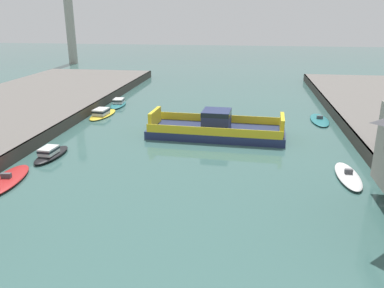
% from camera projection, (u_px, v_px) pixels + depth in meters
% --- Properties ---
extents(chain_ferry, '(19.08, 8.06, 3.71)m').
position_uv_depth(chain_ferry, '(216.00, 128.00, 54.28)').
color(chain_ferry, navy).
rests_on(chain_ferry, ground).
extents(moored_boat_mid_left, '(2.25, 7.69, 1.01)m').
position_uv_depth(moored_boat_mid_left, '(348.00, 176.00, 40.61)').
color(moored_boat_mid_left, white).
rests_on(moored_boat_mid_left, ground).
extents(moored_boat_mid_right, '(2.79, 8.24, 0.87)m').
position_uv_depth(moored_boat_mid_right, '(320.00, 120.00, 62.09)').
color(moored_boat_mid_right, '#237075').
rests_on(moored_boat_mid_right, ground).
extents(moored_boat_far_left, '(2.94, 6.94, 1.26)m').
position_uv_depth(moored_boat_far_left, '(118.00, 103.00, 72.41)').
color(moored_boat_far_left, '#237075').
rests_on(moored_boat_far_left, ground).
extents(moored_boat_far_right, '(3.46, 8.19, 1.32)m').
position_uv_depth(moored_boat_far_right, '(102.00, 113.00, 65.03)').
color(moored_boat_far_right, yellow).
rests_on(moored_boat_far_right, ground).
extents(moored_boat_upstream_a, '(2.61, 6.74, 1.38)m').
position_uv_depth(moored_boat_upstream_a, '(51.00, 153.00, 46.38)').
color(moored_boat_upstream_a, black).
rests_on(moored_boat_upstream_a, ground).
extents(moored_boat_upstream_b, '(3.84, 8.56, 1.00)m').
position_uv_depth(moored_boat_upstream_b, '(7.00, 180.00, 39.62)').
color(moored_boat_upstream_b, red).
rests_on(moored_boat_upstream_b, ground).
extents(smokestack_distant_a, '(3.12, 3.12, 35.23)m').
position_uv_depth(smokestack_distant_a, '(68.00, 5.00, 127.30)').
color(smokestack_distant_a, '#9E998E').
rests_on(smokestack_distant_a, ground).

